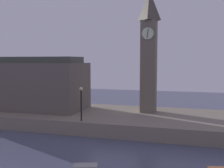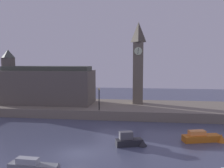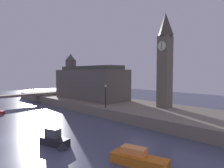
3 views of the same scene
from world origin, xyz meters
name	(u,v)px [view 2 (image 2 of 3)]	position (x,y,z in m)	size (l,w,h in m)	color
ground_plane	(78,153)	(0.00, 0.00, 0.00)	(120.00, 120.00, 0.00)	#474C66
far_embankment	(107,108)	(0.00, 20.00, 0.75)	(70.00, 12.00, 1.50)	slate
clock_tower	(138,62)	(5.55, 21.97, 9.26)	(2.04, 2.10, 14.96)	#6B6051
parliament_hall	(46,85)	(-11.61, 20.10, 4.88)	(17.12, 6.94, 10.04)	#5B544C
streetlamp	(99,96)	(-0.47, 14.68, 3.79)	(0.36, 0.36, 3.64)	black
boat_cruiser_grey	(38,166)	(-2.41, -4.34, 0.39)	(5.01, 1.30, 1.33)	gray
boat_barge_dark	(131,141)	(5.26, 2.97, 0.56)	(3.74, 2.02, 1.60)	#232328
boat_patrol_orange	(205,138)	(13.88, 5.52, 0.48)	(5.26, 2.41, 1.43)	orange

